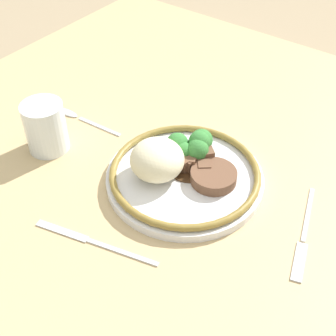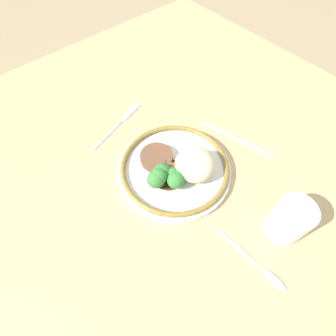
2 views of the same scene
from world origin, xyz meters
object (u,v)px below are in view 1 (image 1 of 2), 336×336
(plate, at_px, (182,169))
(spoon, at_px, (75,116))
(knife, at_px, (91,241))
(juice_glass, at_px, (46,129))
(fork, at_px, (303,240))

(plate, height_order, spoon, plate)
(knife, distance_m, spoon, 0.33)
(juice_glass, xyz_separation_m, knife, (-0.21, 0.12, -0.04))
(fork, distance_m, knife, 0.32)
(juice_glass, bearing_deg, fork, -171.01)
(knife, height_order, spoon, spoon)
(fork, xyz_separation_m, spoon, (0.50, -0.02, 0.00))
(plate, relative_size, fork, 1.42)
(plate, height_order, juice_glass, juice_glass)
(juice_glass, xyz_separation_m, spoon, (0.03, -0.10, -0.04))
(knife, relative_size, spoon, 1.24)
(plate, bearing_deg, spoon, -4.30)
(fork, relative_size, knife, 0.93)
(fork, bearing_deg, knife, -70.19)
(spoon, bearing_deg, juice_glass, 104.33)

